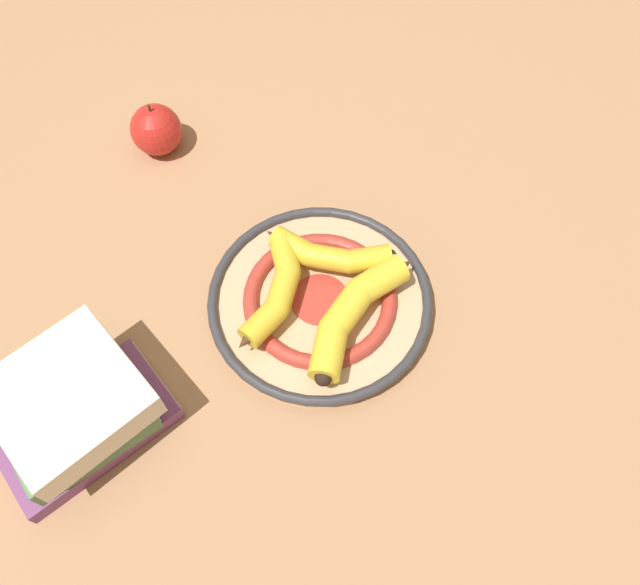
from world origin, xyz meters
The scene contains 7 objects.
ground_plane centered at (0.00, 0.00, 0.00)m, with size 2.80×2.80×0.00m, color #A87A56.
decorative_bowl centered at (0.04, -0.02, 0.02)m, with size 0.30×0.30×0.03m.
banana_a centered at (0.08, -0.05, 0.05)m, with size 0.11×0.17×0.03m.
banana_b centered at (-0.01, -0.06, 0.05)m, with size 0.15×0.18×0.04m.
banana_c centered at (0.05, 0.03, 0.05)m, with size 0.17×0.11×0.03m.
book_stack centered at (-0.04, 0.30, 0.05)m, with size 0.21×0.24×0.11m.
apple centered at (0.38, 0.14, 0.04)m, with size 0.08×0.08×0.09m.
Camera 1 is at (-0.35, 0.09, 0.76)m, focal length 35.00 mm.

